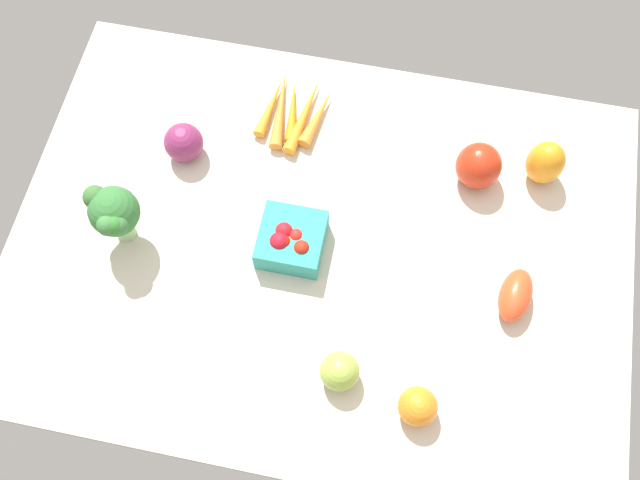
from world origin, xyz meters
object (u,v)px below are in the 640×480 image
at_px(red_onion_center, 184,143).
at_px(roma_tomato, 515,295).
at_px(heirloom_tomato_green, 340,371).
at_px(bell_pepper_orange, 545,163).
at_px(bell_pepper_red, 479,166).
at_px(broccoli_head, 113,214).
at_px(carrot_bunch, 294,112).
at_px(berry_basket, 291,240).
at_px(heirloom_tomato_orange, 418,407).

bearing_deg(red_onion_center, roma_tomato, -15.45).
bearing_deg(heirloom_tomato_green, bell_pepper_orange, 56.53).
bearing_deg(bell_pepper_red, roma_tomato, -68.19).
height_order(broccoli_head, carrot_bunch, broccoli_head).
bearing_deg(carrot_bunch, roma_tomato, -33.48).
height_order(roma_tomato, red_onion_center, red_onion_center).
xyz_separation_m(red_onion_center, berry_basket, (0.22, -0.14, -0.01)).
height_order(red_onion_center, carrot_bunch, red_onion_center).
bearing_deg(roma_tomato, bell_pepper_red, -149.10).
distance_m(bell_pepper_red, carrot_bunch, 0.34).
bearing_deg(carrot_bunch, heirloom_tomato_orange, -58.81).
distance_m(broccoli_head, carrot_bunch, 0.38).
distance_m(bell_pepper_orange, berry_basket, 0.45).
bearing_deg(red_onion_center, berry_basket, -32.61).
xyz_separation_m(roma_tomato, heirloom_tomato_orange, (-0.13, -0.21, 0.00)).
distance_m(roma_tomato, broccoli_head, 0.65).
relative_size(berry_basket, bell_pepper_red, 1.26).
relative_size(roma_tomato, heirloom_tomato_orange, 1.54).
bearing_deg(bell_pepper_orange, berry_basket, -151.07).
bearing_deg(heirloom_tomato_orange, bell_pepper_red, 84.26).
bearing_deg(carrot_bunch, berry_basket, -78.95).
bearing_deg(red_onion_center, bell_pepper_orange, 7.12).
bearing_deg(roma_tomato, broccoli_head, -79.83).
distance_m(red_onion_center, carrot_bunch, 0.21).
relative_size(bell_pepper_orange, carrot_bunch, 0.53).
bearing_deg(berry_basket, red_onion_center, 147.39).
height_order(roma_tomato, heirloom_tomato_green, heirloom_tomato_green).
distance_m(red_onion_center, berry_basket, 0.26).
xyz_separation_m(bell_pepper_orange, berry_basket, (-0.40, -0.22, -0.02)).
relative_size(roma_tomato, red_onion_center, 1.36).
distance_m(broccoli_head, berry_basket, 0.29).
height_order(bell_pepper_orange, bell_pepper_red, bell_pepper_orange).
distance_m(bell_pepper_orange, broccoli_head, 0.72).
height_order(roma_tomato, heirloom_tomato_orange, heirloom_tomato_orange).
bearing_deg(heirloom_tomato_orange, bell_pepper_orange, 71.18).
bearing_deg(roma_tomato, berry_basket, -84.34).
bearing_deg(heirloom_tomato_green, bell_pepper_red, 66.99).
bearing_deg(bell_pepper_orange, heirloom_tomato_orange, -108.82).
xyz_separation_m(roma_tomato, carrot_bunch, (-0.42, 0.28, -0.01)).
relative_size(heirloom_tomato_orange, heirloom_tomato_green, 0.98).
xyz_separation_m(broccoli_head, heirloom_tomato_orange, (0.52, -0.19, -0.05)).
height_order(bell_pepper_orange, berry_basket, bell_pepper_orange).
bearing_deg(bell_pepper_red, heirloom_tomato_green, -113.01).
height_order(roma_tomato, broccoli_head, broccoli_head).
relative_size(carrot_bunch, heirloom_tomato_green, 2.79).
xyz_separation_m(bell_pepper_orange, red_onion_center, (-0.62, -0.08, -0.01)).
bearing_deg(broccoli_head, heirloom_tomato_green, -22.48).
bearing_deg(carrot_bunch, heirloom_tomato_green, -69.59).
height_order(bell_pepper_orange, red_onion_center, bell_pepper_orange).
xyz_separation_m(heirloom_tomato_orange, bell_pepper_red, (0.04, 0.42, 0.01)).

